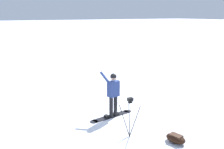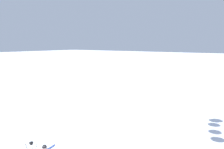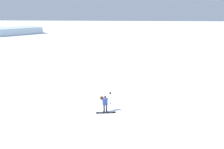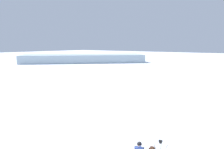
# 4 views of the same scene
# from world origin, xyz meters

# --- Properties ---
(gear_bag_large) EXTENTS (0.69, 0.51, 0.25)m
(gear_bag_large) POSITION_xyz_m (-2.72, -0.18, 0.13)
(gear_bag_large) COLOR black
(gear_bag_large) RESTS_ON ground_plane
(camera_tripod) EXTENTS (0.72, 0.58, 1.27)m
(camera_tripod) POSITION_xyz_m (-1.74, 0.81, 0.91)
(camera_tripod) COLOR #262628
(camera_tripod) RESTS_ON ground_plane
(distant_ridge) EXTENTS (36.01, 35.38, 2.56)m
(distant_ridge) POSITION_xyz_m (-46.79, -48.37, 1.28)
(distant_ridge) COLOR #9FB3BD
(distant_ridge) RESTS_ON ground_plane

